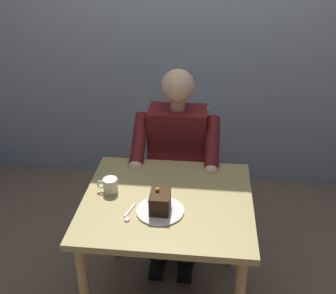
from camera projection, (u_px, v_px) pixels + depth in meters
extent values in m
cube|color=#9E8B53|center=(167.00, 202.00, 2.11)|extent=(0.87, 0.78, 0.04)
cylinder|color=#A3894F|center=(233.00, 221.00, 2.53)|extent=(0.05, 0.05, 0.71)
cylinder|color=#A3894F|center=(114.00, 213.00, 2.60)|extent=(0.05, 0.05, 0.71)
cube|color=#958962|center=(177.00, 182.00, 2.79)|extent=(0.42, 0.42, 0.04)
cube|color=#958962|center=(180.00, 137.00, 2.84)|extent=(0.38, 0.04, 0.45)
cylinder|color=#958962|center=(201.00, 225.00, 2.72)|extent=(0.04, 0.04, 0.43)
cylinder|color=#958962|center=(148.00, 222.00, 2.75)|extent=(0.04, 0.04, 0.43)
cylinder|color=#958962|center=(203.00, 194.00, 3.03)|extent=(0.04, 0.04, 0.43)
cylinder|color=#958962|center=(155.00, 191.00, 3.06)|extent=(0.04, 0.04, 0.43)
cube|color=#5B1417|center=(177.00, 147.00, 2.63)|extent=(0.36, 0.22, 0.53)
sphere|color=#D8A783|center=(178.00, 86.00, 2.44)|extent=(0.20, 0.20, 0.20)
cylinder|color=#D8A783|center=(178.00, 105.00, 2.49)|extent=(0.09, 0.09, 0.06)
cylinder|color=#5B1417|center=(212.00, 143.00, 2.44)|extent=(0.08, 0.33, 0.26)
sphere|color=#D8A783|center=(211.00, 172.00, 2.35)|extent=(0.09, 0.09, 0.09)
cylinder|color=#5B1417|center=(139.00, 139.00, 2.48)|extent=(0.08, 0.33, 0.26)
sphere|color=#D8A783|center=(135.00, 168.00, 2.39)|extent=(0.09, 0.09, 0.09)
cylinder|color=#243634|center=(189.00, 195.00, 2.66)|extent=(0.13, 0.38, 0.14)
cylinder|color=#243634|center=(161.00, 193.00, 2.67)|extent=(0.13, 0.38, 0.14)
cylinder|color=#243634|center=(187.00, 240.00, 2.61)|extent=(0.11, 0.11, 0.41)
cube|color=black|center=(185.00, 267.00, 2.64)|extent=(0.09, 0.22, 0.05)
cylinder|color=#243634|center=(158.00, 238.00, 2.62)|extent=(0.11, 0.11, 0.41)
cube|color=black|center=(158.00, 265.00, 2.66)|extent=(0.09, 0.22, 0.05)
cylinder|color=silver|center=(160.00, 211.00, 2.01)|extent=(0.24, 0.24, 0.01)
cube|color=#311C11|center=(160.00, 202.00, 1.98)|extent=(0.10, 0.12, 0.09)
cube|color=black|center=(160.00, 194.00, 1.96)|extent=(0.10, 0.12, 0.01)
sphere|color=gold|center=(157.00, 189.00, 1.97)|extent=(0.02, 0.02, 0.02)
cylinder|color=white|center=(111.00, 185.00, 2.14)|extent=(0.08, 0.08, 0.08)
torus|color=white|center=(101.00, 184.00, 2.14)|extent=(0.05, 0.01, 0.05)
cylinder|color=black|center=(110.00, 180.00, 2.12)|extent=(0.07, 0.07, 0.01)
cube|color=silver|center=(130.00, 210.00, 2.01)|extent=(0.04, 0.11, 0.01)
ellipsoid|color=silver|center=(127.00, 219.00, 1.95)|extent=(0.03, 0.04, 0.01)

